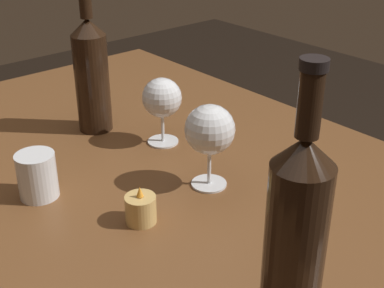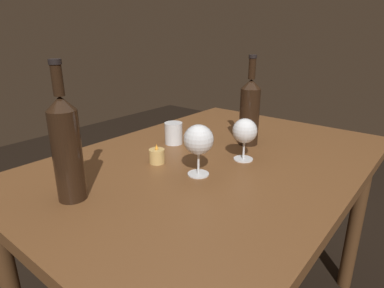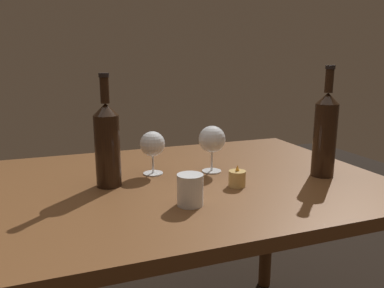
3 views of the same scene
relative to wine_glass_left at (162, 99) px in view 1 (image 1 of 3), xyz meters
name	(u,v)px [view 1 (image 1 of 3)]	position (x,y,z in m)	size (l,w,h in m)	color
dining_table	(148,203)	(-0.06, 0.09, -0.19)	(1.30, 0.90, 0.74)	brown
wine_glass_left	(162,99)	(0.00, 0.00, 0.00)	(0.08, 0.08, 0.14)	white
wine_glass_right	(210,131)	(-0.19, 0.04, 0.01)	(0.09, 0.09, 0.16)	white
wine_bottle	(296,237)	(-0.52, 0.21, 0.04)	(0.07, 0.07, 0.36)	black
wine_bottle_second	(91,73)	(0.15, 0.07, 0.03)	(0.08, 0.08, 0.34)	black
water_tumbler	(38,178)	(-0.02, 0.30, -0.06)	(0.07, 0.07, 0.08)	white
votive_candle	(141,210)	(-0.21, 0.21, -0.08)	(0.05, 0.05, 0.07)	#DBB266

